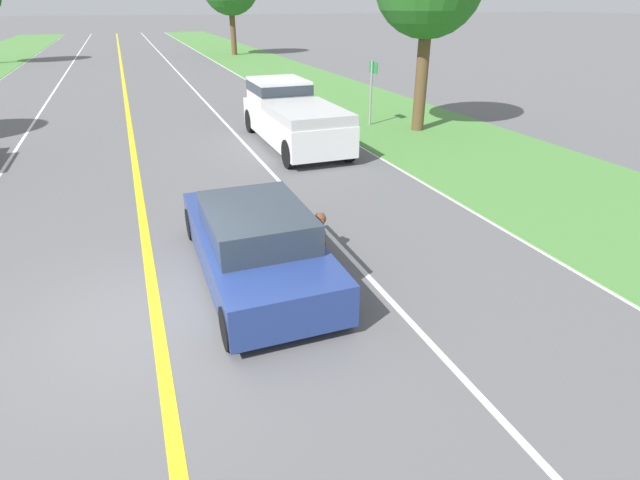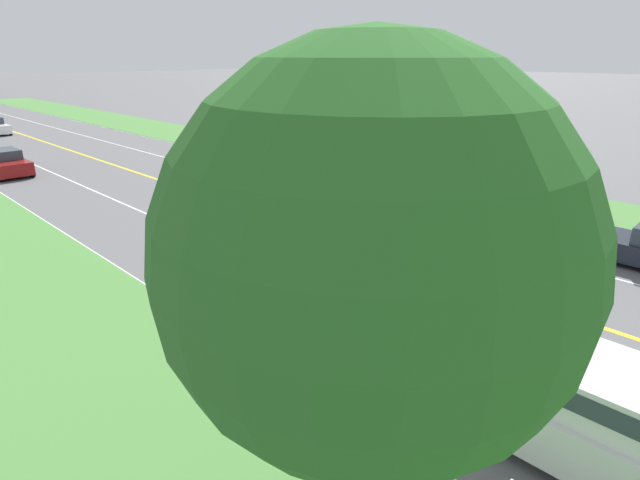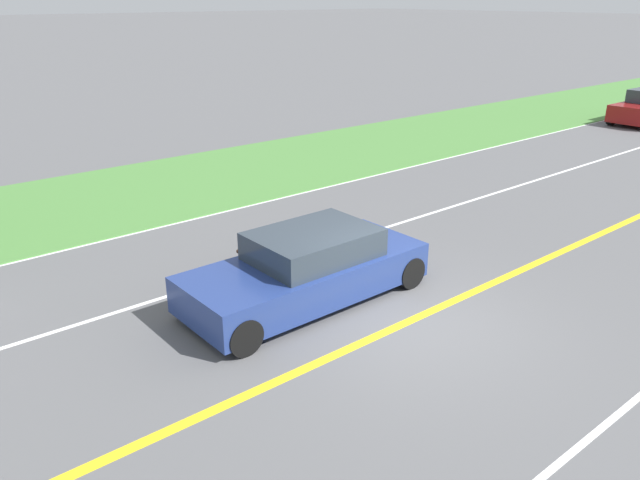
{
  "view_description": "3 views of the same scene",
  "coord_description": "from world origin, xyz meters",
  "px_view_note": "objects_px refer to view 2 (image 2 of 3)",
  "views": [
    {
      "loc": [
        0.1,
        -6.61,
        4.26
      ],
      "look_at": [
        2.62,
        0.08,
        0.84
      ],
      "focal_mm": 28.0,
      "sensor_mm": 36.0,
      "label": 1
    },
    {
      "loc": [
        12.95,
        11.66,
        6.51
      ],
      "look_at": [
        2.49,
        1.33,
        1.04
      ],
      "focal_mm": 28.0,
      "sensor_mm": 36.0,
      "label": 2
    },
    {
      "loc": [
        -6.22,
        7.14,
        5.16
      ],
      "look_at": [
        1.9,
        0.38,
        1.01
      ],
      "focal_mm": 35.0,
      "sensor_mm": 36.0,
      "label": 3
    }
  ],
  "objects_px": {
    "dog": "(301,256)",
    "ego_car": "(325,243)",
    "roadside_tree_right_near": "(369,259)",
    "pickup_truck": "(529,385)",
    "car_trailing_near": "(5,163)"
  },
  "relations": [
    {
      "from": "dog",
      "to": "roadside_tree_right_near",
      "type": "bearing_deg",
      "value": 69.97
    },
    {
      "from": "ego_car",
      "to": "roadside_tree_right_near",
      "type": "bearing_deg",
      "value": 45.91
    },
    {
      "from": "ego_car",
      "to": "pickup_truck",
      "type": "bearing_deg",
      "value": 68.41
    },
    {
      "from": "ego_car",
      "to": "dog",
      "type": "xyz_separation_m",
      "value": [
        1.21,
        0.13,
        -0.1
      ]
    },
    {
      "from": "ego_car",
      "to": "pickup_truck",
      "type": "relative_size",
      "value": 0.79
    },
    {
      "from": "ego_car",
      "to": "car_trailing_near",
      "type": "distance_m",
      "value": 22.36
    },
    {
      "from": "pickup_truck",
      "to": "roadside_tree_right_near",
      "type": "height_order",
      "value": "roadside_tree_right_near"
    },
    {
      "from": "car_trailing_near",
      "to": "roadside_tree_right_near",
      "type": "xyz_separation_m",
      "value": [
        4.38,
        30.44,
        4.22
      ]
    },
    {
      "from": "roadside_tree_right_near",
      "to": "car_trailing_near",
      "type": "bearing_deg",
      "value": -98.2
    },
    {
      "from": "dog",
      "to": "ego_car",
      "type": "bearing_deg",
      "value": -154.21
    },
    {
      "from": "ego_car",
      "to": "dog",
      "type": "bearing_deg",
      "value": 5.9
    },
    {
      "from": "ego_car",
      "to": "roadside_tree_right_near",
      "type": "relative_size",
      "value": 0.67
    },
    {
      "from": "ego_car",
      "to": "roadside_tree_right_near",
      "type": "height_order",
      "value": "roadside_tree_right_near"
    },
    {
      "from": "ego_car",
      "to": "car_trailing_near",
      "type": "xyz_separation_m",
      "value": [
        3.74,
        -22.05,
        0.05
      ]
    },
    {
      "from": "dog",
      "to": "pickup_truck",
      "type": "xyz_separation_m",
      "value": [
        2.07,
        8.15,
        0.44
      ]
    }
  ]
}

